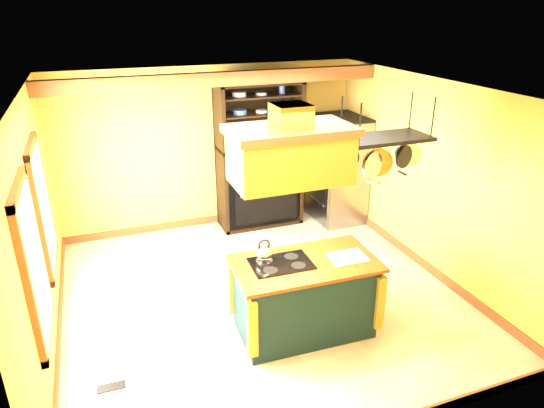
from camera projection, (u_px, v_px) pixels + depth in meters
floor at (261, 295)px, 6.45m from camera, size 5.00×5.00×0.00m
ceiling at (259, 90)px, 5.41m from camera, size 5.00×5.00×0.00m
wall_back at (211, 148)px, 8.09m from camera, size 5.00×0.02×2.70m
wall_front at (365, 315)px, 3.77m from camera, size 5.00×0.02×2.70m
wall_left at (37, 233)px, 5.12m from camera, size 0.02×5.00×2.70m
wall_right at (429, 178)px, 6.74m from camera, size 0.02×5.00×2.70m
ceiling_beam at (220, 79)px, 6.92m from camera, size 5.00×0.15×0.20m
window_near at (34, 263)px, 4.42m from camera, size 0.06×1.06×1.56m
window_far at (43, 207)px, 5.63m from camera, size 0.06×1.06×1.56m
kitchen_island at (304, 296)px, 5.59m from camera, size 1.65×0.95×1.11m
range_hood at (290, 152)px, 4.85m from camera, size 1.25×0.71×0.80m
pot_rack at (384, 147)px, 5.24m from camera, size 1.05×0.49×0.91m
refrigerator at (337, 172)px, 8.43m from camera, size 0.78×0.92×1.81m
hutch at (259, 171)px, 8.26m from camera, size 1.39×0.63×2.47m
floor_register at (111, 387)px, 4.90m from camera, size 0.28×0.13×0.01m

